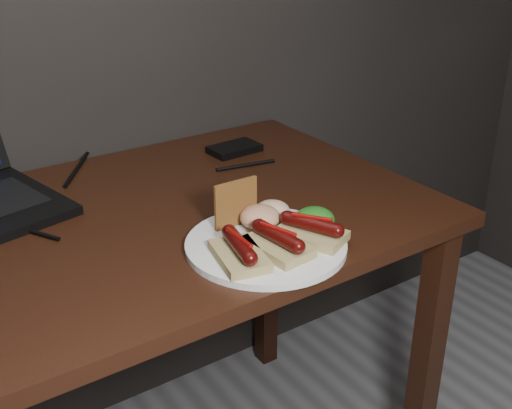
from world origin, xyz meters
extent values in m
cube|color=black|center=(0.00, 1.38, 0.73)|extent=(1.40, 0.70, 0.03)
cube|color=black|center=(0.65, 1.08, 0.36)|extent=(0.05, 0.05, 0.72)
cube|color=black|center=(0.65, 1.68, 0.36)|extent=(0.05, 0.05, 0.72)
cube|color=black|center=(0.48, 1.57, 0.76)|extent=(0.12, 0.08, 0.02)
cylinder|color=black|center=(-0.05, 1.45, 0.75)|extent=(0.09, 0.16, 0.01)
cylinder|color=black|center=(0.14, 1.68, 0.75)|extent=(0.13, 0.19, 0.01)
cylinder|color=black|center=(0.45, 1.48, 0.75)|extent=(0.14, 0.03, 0.01)
cylinder|color=white|center=(0.27, 1.15, 0.76)|extent=(0.29, 0.29, 0.01)
cube|color=tan|center=(0.20, 1.12, 0.77)|extent=(0.09, 0.13, 0.02)
cylinder|color=#4E0A05|center=(0.20, 1.12, 0.79)|extent=(0.04, 0.10, 0.02)
sphere|color=#4E0A05|center=(0.19, 1.08, 0.79)|extent=(0.03, 0.02, 0.02)
sphere|color=#4E0A05|center=(0.21, 1.17, 0.79)|extent=(0.03, 0.02, 0.02)
cylinder|color=#6D0705|center=(0.20, 1.12, 0.80)|extent=(0.01, 0.07, 0.01)
cube|color=tan|center=(0.27, 1.11, 0.77)|extent=(0.08, 0.12, 0.02)
cylinder|color=#4E0A05|center=(0.27, 1.11, 0.79)|extent=(0.03, 0.10, 0.02)
sphere|color=#4E0A05|center=(0.28, 1.07, 0.79)|extent=(0.03, 0.02, 0.02)
sphere|color=#4E0A05|center=(0.27, 1.16, 0.79)|extent=(0.03, 0.02, 0.02)
cylinder|color=#6D0705|center=(0.27, 1.11, 0.80)|extent=(0.03, 0.07, 0.01)
cube|color=tan|center=(0.34, 1.12, 0.77)|extent=(0.11, 0.13, 0.02)
cylinder|color=#4E0A05|center=(0.34, 1.12, 0.79)|extent=(0.06, 0.10, 0.02)
sphere|color=#4E0A05|center=(0.36, 1.07, 0.79)|extent=(0.03, 0.02, 0.02)
sphere|color=#4E0A05|center=(0.32, 1.16, 0.79)|extent=(0.03, 0.02, 0.02)
cylinder|color=#6D0705|center=(0.34, 1.12, 0.80)|extent=(0.05, 0.06, 0.01)
cube|color=#915A27|center=(0.27, 1.23, 0.80)|extent=(0.08, 0.01, 0.08)
ellipsoid|color=#125B12|center=(0.37, 1.14, 0.78)|extent=(0.07, 0.07, 0.04)
ellipsoid|color=#A62310|center=(0.30, 1.20, 0.78)|extent=(0.07, 0.07, 0.04)
ellipsoid|color=beige|center=(0.33, 1.21, 0.78)|extent=(0.06, 0.06, 0.04)
camera|label=1|loc=(-0.28, 0.37, 1.28)|focal=45.00mm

